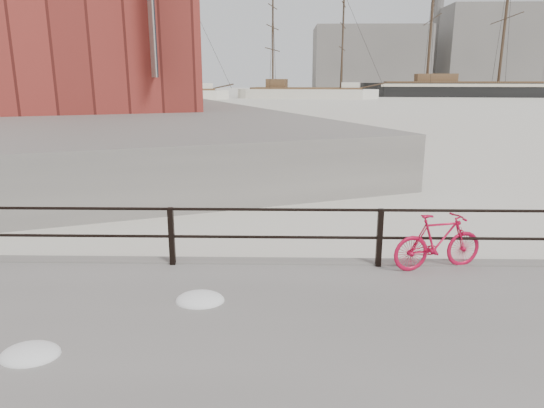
% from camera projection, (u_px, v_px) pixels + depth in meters
% --- Properties ---
extents(far_quay, '(78.44, 148.07, 1.80)m').
position_uv_depth(far_quay, '(69.00, 95.00, 78.72)').
color(far_quay, gray).
rests_on(far_quay, ground).
extents(bicycle, '(1.59, 0.64, 0.95)m').
position_uv_depth(bicycle, '(438.00, 242.00, 7.99)').
color(bicycle, '#C10C34').
rests_on(bicycle, promenade).
extents(barque_black, '(62.84, 27.10, 34.39)m').
position_uv_depth(barque_black, '(497.00, 97.00, 97.44)').
color(barque_black, black).
rests_on(barque_black, ground).
extents(schooner_mid, '(29.59, 17.08, 20.10)m').
position_uv_depth(schooner_mid, '(306.00, 98.00, 89.32)').
color(schooner_mid, silver).
rests_on(schooner_mid, ground).
extents(schooner_left, '(22.76, 12.84, 16.66)m').
position_uv_depth(schooner_left, '(171.00, 99.00, 85.23)').
color(schooner_left, white).
rests_on(schooner_left, ground).
extents(workboat_near, '(12.06, 9.72, 7.00)m').
position_uv_depth(workboat_near, '(23.00, 122.00, 40.10)').
color(workboat_near, black).
rests_on(workboat_near, ground).
extents(workboat_far, '(10.60, 5.02, 7.00)m').
position_uv_depth(workboat_far, '(28.00, 112.00, 51.59)').
color(workboat_far, black).
rests_on(workboat_far, ground).
extents(apartment_cream, '(24.16, 21.40, 21.20)m').
position_uv_depth(apartment_cream, '(42.00, 12.00, 66.11)').
color(apartment_cream, beige).
rests_on(apartment_cream, far_quay).
extents(apartment_grey, '(26.02, 22.15, 23.20)m').
position_uv_depth(apartment_grey, '(51.00, 21.00, 85.78)').
color(apartment_grey, gray).
rests_on(apartment_grey, far_quay).
extents(apartment_brick, '(27.87, 22.90, 21.20)m').
position_uv_depth(apartment_brick, '(58.00, 37.00, 106.86)').
color(apartment_brick, brown).
rests_on(apartment_brick, far_quay).
extents(industrial_west, '(32.00, 18.00, 18.00)m').
position_uv_depth(industrial_west, '(369.00, 60.00, 141.24)').
color(industrial_west, gray).
rests_on(industrial_west, ground).
extents(industrial_mid, '(26.00, 20.00, 24.00)m').
position_uv_depth(industrial_mid, '(484.00, 50.00, 144.58)').
color(industrial_mid, gray).
rests_on(industrial_mid, ground).
extents(smokestack, '(2.80, 2.80, 44.00)m').
position_uv_depth(smokestack, '(438.00, 16.00, 147.21)').
color(smokestack, gray).
rests_on(smokestack, ground).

